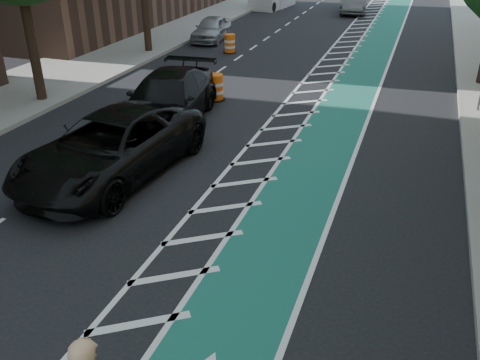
% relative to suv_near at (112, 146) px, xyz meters
% --- Properties ---
extents(ground, '(120.00, 120.00, 0.00)m').
position_rel_suv_near_xyz_m(ground, '(1.99, -3.47, -0.84)').
color(ground, black).
rests_on(ground, ground).
extents(bike_lane, '(2.00, 90.00, 0.01)m').
position_rel_suv_near_xyz_m(bike_lane, '(4.99, 6.53, -0.83)').
color(bike_lane, '#19584B').
rests_on(bike_lane, ground).
extents(buffer_strip, '(1.40, 90.00, 0.01)m').
position_rel_suv_near_xyz_m(buffer_strip, '(3.49, 6.53, -0.83)').
color(buffer_strip, silver).
rests_on(buffer_strip, ground).
extents(sidewalk_left, '(5.00, 90.00, 0.15)m').
position_rel_suv_near_xyz_m(sidewalk_left, '(-7.51, 6.53, -0.76)').
color(sidewalk_left, gray).
rests_on(sidewalk_left, ground).
extents(curb_right, '(0.12, 90.00, 0.16)m').
position_rel_suv_near_xyz_m(curb_right, '(9.04, 6.53, -0.76)').
color(curb_right, gray).
rests_on(curb_right, ground).
extents(curb_left, '(0.12, 90.00, 0.16)m').
position_rel_suv_near_xyz_m(curb_left, '(-5.06, 6.53, -0.76)').
color(curb_left, gray).
rests_on(curb_left, ground).
extents(suv_near, '(3.36, 6.28, 1.68)m').
position_rel_suv_near_xyz_m(suv_near, '(0.00, 0.00, 0.00)').
color(suv_near, black).
rests_on(suv_near, ground).
extents(suv_far, '(2.98, 5.95, 1.66)m').
position_rel_suv_near_xyz_m(suv_far, '(-0.41, 4.03, -0.01)').
color(suv_far, black).
rests_on(suv_far, ground).
extents(car_silver, '(1.91, 4.01, 1.32)m').
position_rel_suv_near_xyz_m(car_silver, '(-4.01, 16.62, -0.18)').
color(car_silver, '#A6A6AB').
rests_on(car_silver, ground).
extents(car_grey, '(2.33, 5.29, 1.69)m').
position_rel_suv_near_xyz_m(car_grey, '(2.16, 29.01, 0.01)').
color(car_grey, slate).
rests_on(car_grey, ground).
extents(barrel_a, '(0.62, 0.62, 0.84)m').
position_rel_suv_near_xyz_m(barrel_a, '(-1.47, -0.47, -0.44)').
color(barrel_a, '#EB440C').
rests_on(barrel_a, ground).
extents(barrel_b, '(0.73, 0.73, 0.99)m').
position_rel_suv_near_xyz_m(barrel_b, '(0.19, 6.86, -0.37)').
color(barrel_b, '#FF630D').
rests_on(barrel_b, ground).
extents(barrel_c, '(0.69, 0.69, 0.94)m').
position_rel_suv_near_xyz_m(barrel_c, '(-2.01, 14.23, -0.40)').
color(barrel_c, '#FF610D').
rests_on(barrel_c, ground).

